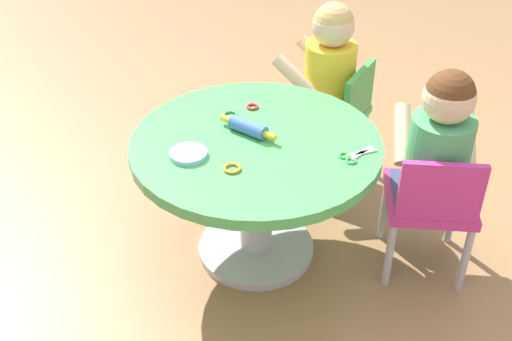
# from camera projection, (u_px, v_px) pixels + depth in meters

# --- Properties ---
(ground_plane) EXTENTS (10.00, 10.00, 0.00)m
(ground_plane) POSITION_uv_depth(u_px,v_px,m) (256.00, 250.00, 2.44)
(ground_plane) COLOR #9E7247
(craft_table) EXTENTS (0.86, 0.86, 0.50)m
(craft_table) POSITION_uv_depth(u_px,v_px,m) (256.00, 170.00, 2.22)
(craft_table) COLOR silver
(craft_table) RESTS_ON ground
(child_chair_left) EXTENTS (0.38, 0.38, 0.54)m
(child_chair_left) POSITION_uv_depth(u_px,v_px,m) (431.00, 203.00, 2.19)
(child_chair_left) COLOR #B7B7BC
(child_chair_left) RESTS_ON ground
(seated_child_left) EXTENTS (0.42, 0.37, 0.51)m
(seated_child_left) POSITION_uv_depth(u_px,v_px,m) (440.00, 141.00, 2.09)
(seated_child_left) COLOR #3F4772
(seated_child_left) RESTS_ON ground
(child_chair_right) EXTENTS (0.42, 0.42, 0.54)m
(child_chair_right) POSITION_uv_depth(u_px,v_px,m) (334.00, 115.00, 2.69)
(child_chair_right) COLOR #B7B7BC
(child_chair_right) RESTS_ON ground
(seated_child_right) EXTENTS (0.43, 0.44, 0.51)m
(seated_child_right) POSITION_uv_depth(u_px,v_px,m) (329.00, 64.00, 2.57)
(seated_child_right) COLOR #3F4772
(seated_child_right) RESTS_ON ground
(rolling_pin) EXTENTS (0.19, 0.16, 0.05)m
(rolling_pin) POSITION_uv_depth(u_px,v_px,m) (248.00, 127.00, 2.17)
(rolling_pin) COLOR #3F72CC
(rolling_pin) RESTS_ON craft_table
(craft_scissors) EXTENTS (0.09, 0.14, 0.01)m
(craft_scissors) POSITION_uv_depth(u_px,v_px,m) (354.00, 156.00, 2.07)
(craft_scissors) COLOR silver
(craft_scissors) RESTS_ON craft_table
(playdough_blob_0) EXTENTS (0.13, 0.13, 0.02)m
(playdough_blob_0) POSITION_uv_depth(u_px,v_px,m) (188.00, 154.00, 2.07)
(playdough_blob_0) COLOR #8CCCF2
(playdough_blob_0) RESTS_ON craft_table
(cookie_cutter_0) EXTENTS (0.06, 0.06, 0.01)m
(cookie_cutter_0) POSITION_uv_depth(u_px,v_px,m) (230.00, 115.00, 2.28)
(cookie_cutter_0) COLOR #4CB259
(cookie_cutter_0) RESTS_ON craft_table
(cookie_cutter_1) EXTENTS (0.06, 0.06, 0.01)m
(cookie_cutter_1) POSITION_uv_depth(u_px,v_px,m) (232.00, 168.00, 2.01)
(cookie_cutter_1) COLOR orange
(cookie_cutter_1) RESTS_ON craft_table
(cookie_cutter_2) EXTENTS (0.05, 0.05, 0.01)m
(cookie_cutter_2) POSITION_uv_depth(u_px,v_px,m) (252.00, 107.00, 2.33)
(cookie_cutter_2) COLOR red
(cookie_cutter_2) RESTS_ON craft_table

